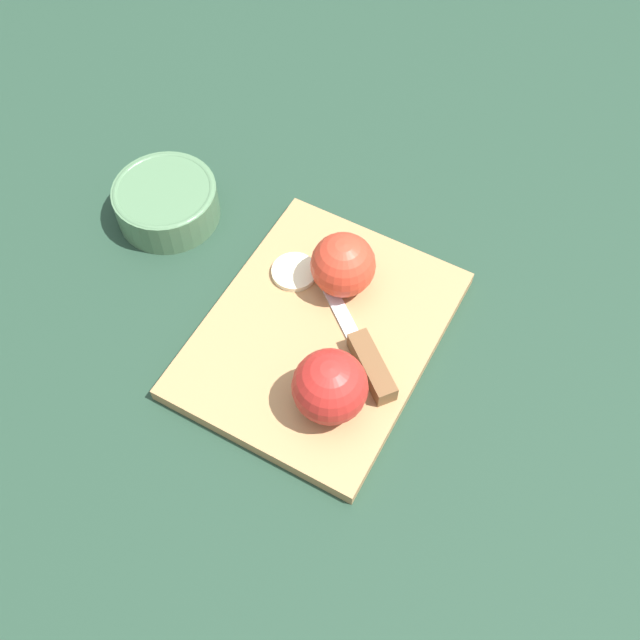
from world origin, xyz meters
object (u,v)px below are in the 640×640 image
object	(u,v)px
knife	(368,360)
bowl	(166,201)
apple_half_right	(343,265)
apple_half_left	(330,387)

from	to	relation	value
knife	bowl	size ratio (longest dim) A/B	1.26
apple_half_right	knife	world-z (taller)	apple_half_right
apple_half_right	knife	size ratio (longest dim) A/B	0.46
apple_half_right	bowl	size ratio (longest dim) A/B	0.58
apple_half_right	knife	distance (m)	0.11
apple_half_left	bowl	xyz separation A→B (m)	(0.11, 0.31, -0.03)
apple_half_left	bowl	bearing A→B (deg)	127.12
apple_half_left	bowl	size ratio (longest dim) A/B	0.61
apple_half_left	knife	world-z (taller)	apple_half_left
apple_half_right	bowl	bearing A→B (deg)	-143.28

